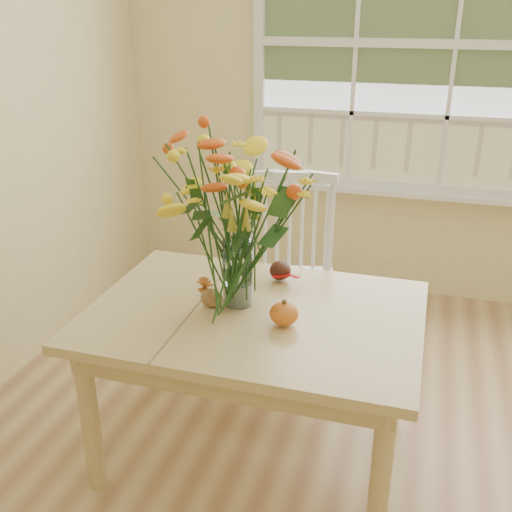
% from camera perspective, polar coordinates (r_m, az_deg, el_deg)
% --- Properties ---
extents(wall_back, '(4.00, 0.02, 2.70)m').
position_cam_1_polar(wall_back, '(3.72, 18.12, 15.57)').
color(wall_back, beige).
rests_on(wall_back, floor).
extents(window, '(2.42, 0.12, 1.74)m').
position_cam_1_polar(window, '(3.67, 18.49, 18.30)').
color(window, silver).
rests_on(window, wall_back).
extents(dining_table, '(1.26, 0.90, 0.68)m').
position_cam_1_polar(dining_table, '(2.34, -0.14, -7.21)').
color(dining_table, tan).
rests_on(dining_table, floor).
extents(windsor_chair, '(0.53, 0.52, 0.98)m').
position_cam_1_polar(windsor_chair, '(2.99, 3.07, -0.94)').
color(windsor_chair, white).
rests_on(windsor_chair, floor).
extents(flower_vase, '(0.54, 0.54, 0.65)m').
position_cam_1_polar(flower_vase, '(2.20, -1.84, 4.51)').
color(flower_vase, white).
rests_on(flower_vase, dining_table).
extents(pumpkin, '(0.11, 0.11, 0.08)m').
position_cam_1_polar(pumpkin, '(2.18, 2.68, -5.61)').
color(pumpkin, '#C55B17').
rests_on(pumpkin, dining_table).
extents(turkey_figurine, '(0.10, 0.08, 0.11)m').
position_cam_1_polar(turkey_figurine, '(2.30, -4.25, -4.03)').
color(turkey_figurine, '#CCB78C').
rests_on(turkey_figurine, dining_table).
extents(dark_gourd, '(0.13, 0.09, 0.08)m').
position_cam_1_polar(dark_gourd, '(2.53, 2.31, -1.48)').
color(dark_gourd, '#38160F').
rests_on(dark_gourd, dining_table).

